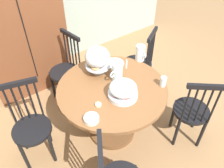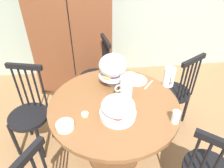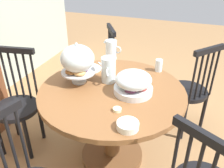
# 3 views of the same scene
# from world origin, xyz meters

# --- Properties ---
(ground_plane) EXTENTS (10.00, 10.00, 0.00)m
(ground_plane) POSITION_xyz_m (0.00, 0.00, 0.00)
(ground_plane) COLOR #997047
(wooden_armoire) EXTENTS (1.18, 0.60, 1.96)m
(wooden_armoire) POSITION_xyz_m (-0.48, 1.50, 0.98)
(wooden_armoire) COLOR brown
(wooden_armoire) RESTS_ON ground_plane
(dining_table) EXTENTS (1.16, 1.16, 0.74)m
(dining_table) POSITION_xyz_m (-0.05, 0.00, 0.52)
(dining_table) COLOR brown
(dining_table) RESTS_ON ground_plane
(windsor_chair_by_cabinet) EXTENTS (0.47, 0.47, 0.97)m
(windsor_chair_by_cabinet) POSITION_xyz_m (0.61, -0.58, 0.45)
(windsor_chair_by_cabinet) COLOR black
(windsor_chair_by_cabinet) RESTS_ON ground_plane
(windsor_chair_facing_door) EXTENTS (0.46, 0.45, 0.97)m
(windsor_chair_facing_door) POSITION_xyz_m (0.72, 0.43, 0.45)
(windsor_chair_facing_door) COLOR black
(windsor_chair_facing_door) RESTS_ON ground_plane
(windsor_chair_far_side) EXTENTS (0.41, 0.41, 0.97)m
(windsor_chair_far_side) POSITION_xyz_m (-0.18, 0.87, 0.45)
(windsor_chair_far_side) COLOR black
(windsor_chair_far_side) RESTS_ON ground_plane
(windsor_chair_host_seat) EXTENTS (0.42, 0.42, 0.97)m
(windsor_chair_host_seat) POSITION_xyz_m (-0.90, 0.24, 0.45)
(windsor_chair_host_seat) COLOR black
(windsor_chair_host_seat) RESTS_ON ground_plane
(pastry_stand_with_dome) EXTENTS (0.28, 0.28, 0.34)m
(pastry_stand_with_dome) POSITION_xyz_m (-0.03, 0.30, 0.94)
(pastry_stand_with_dome) COLOR silver
(pastry_stand_with_dome) RESTS_ON dining_table
(fruit_platter_covered) EXTENTS (0.30, 0.30, 0.18)m
(fruit_platter_covered) POSITION_xyz_m (-0.04, -0.17, 0.83)
(fruit_platter_covered) COLOR silver
(fruit_platter_covered) RESTS_ON dining_table
(orange_juice_pitcher) EXTENTS (0.20, 0.12, 0.21)m
(orange_juice_pitcher) POSITION_xyz_m (0.07, 0.07, 0.84)
(orange_juice_pitcher) COLOR silver
(orange_juice_pitcher) RESTS_ON dining_table
(milk_pitcher) EXTENTS (0.11, 0.19, 0.19)m
(milk_pitcher) POSITION_xyz_m (0.52, 0.21, 0.83)
(milk_pitcher) COLOR silver
(milk_pitcher) RESTS_ON dining_table
(china_plate_large) EXTENTS (0.22, 0.22, 0.01)m
(china_plate_large) POSITION_xyz_m (0.22, 0.32, 0.75)
(china_plate_large) COLOR white
(china_plate_large) RESTS_ON dining_table
(china_plate_small) EXTENTS (0.15, 0.15, 0.01)m
(china_plate_small) POSITION_xyz_m (0.17, 0.40, 0.76)
(china_plate_small) COLOR white
(china_plate_small) RESTS_ON china_plate_large
(cereal_bowl) EXTENTS (0.14, 0.14, 0.04)m
(cereal_bowl) POSITION_xyz_m (-0.46, -0.25, 0.76)
(cereal_bowl) COLOR white
(cereal_bowl) RESTS_ON dining_table
(drinking_glass) EXTENTS (0.06, 0.06, 0.11)m
(drinking_glass) POSITION_xyz_m (0.40, -0.29, 0.80)
(drinking_glass) COLOR silver
(drinking_glass) RESTS_ON dining_table
(butter_dish) EXTENTS (0.06, 0.06, 0.02)m
(butter_dish) POSITION_xyz_m (-0.31, -0.13, 0.75)
(butter_dish) COLOR beige
(butter_dish) RESTS_ON dining_table
(table_knife) EXTENTS (0.12, 0.14, 0.01)m
(table_knife) POSITION_xyz_m (0.11, 0.41, 0.74)
(table_knife) COLOR silver
(table_knife) RESTS_ON dining_table
(dinner_fork) EXTENTS (0.12, 0.14, 0.01)m
(dinner_fork) POSITION_xyz_m (0.09, 0.43, 0.74)
(dinner_fork) COLOR silver
(dinner_fork) RESTS_ON dining_table
(soup_spoon) EXTENTS (0.12, 0.14, 0.01)m
(soup_spoon) POSITION_xyz_m (0.33, 0.23, 0.74)
(soup_spoon) COLOR silver
(soup_spoon) RESTS_ON dining_table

